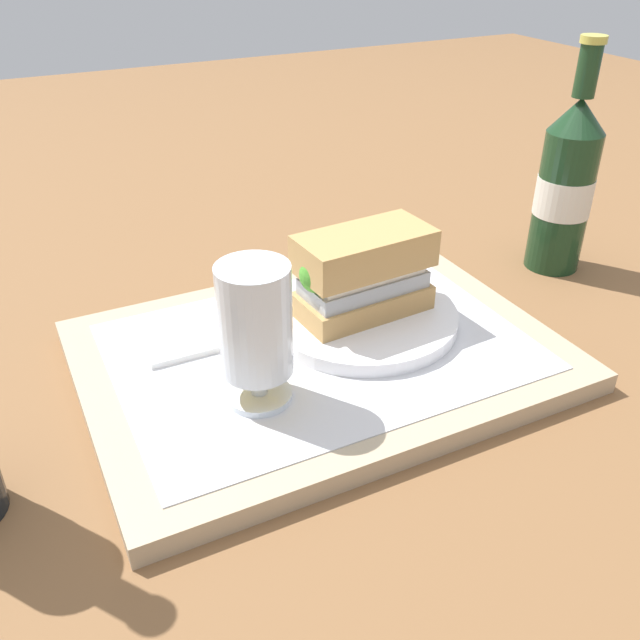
{
  "coord_description": "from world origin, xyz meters",
  "views": [
    {
      "loc": [
        0.24,
        0.49,
        0.38
      ],
      "look_at": [
        0.0,
        0.0,
        0.05
      ],
      "focal_mm": 38.43,
      "sensor_mm": 36.0,
      "label": 1
    }
  ],
  "objects_px": {
    "sandwich": "(361,273)",
    "second_bottle": "(566,184)",
    "beer_glass": "(256,328)",
    "plate": "(362,317)"
  },
  "relations": [
    {
      "from": "sandwich",
      "to": "second_bottle",
      "type": "distance_m",
      "value": 0.3
    },
    {
      "from": "beer_glass",
      "to": "sandwich",
      "type": "bearing_deg",
      "value": -153.44
    },
    {
      "from": "plate",
      "to": "second_bottle",
      "type": "bearing_deg",
      "value": -171.23
    },
    {
      "from": "sandwich",
      "to": "second_bottle",
      "type": "relative_size",
      "value": 0.51
    },
    {
      "from": "second_bottle",
      "to": "sandwich",
      "type": "bearing_deg",
      "value": 8.71
    },
    {
      "from": "sandwich",
      "to": "beer_glass",
      "type": "distance_m",
      "value": 0.15
    },
    {
      "from": "plate",
      "to": "sandwich",
      "type": "xyz_separation_m",
      "value": [
        0.0,
        0.0,
        0.05
      ]
    },
    {
      "from": "plate",
      "to": "second_bottle",
      "type": "distance_m",
      "value": 0.31
    },
    {
      "from": "beer_glass",
      "to": "second_bottle",
      "type": "distance_m",
      "value": 0.45
    },
    {
      "from": "plate",
      "to": "beer_glass",
      "type": "xyz_separation_m",
      "value": [
        0.14,
        0.07,
        0.06
      ]
    }
  ]
}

